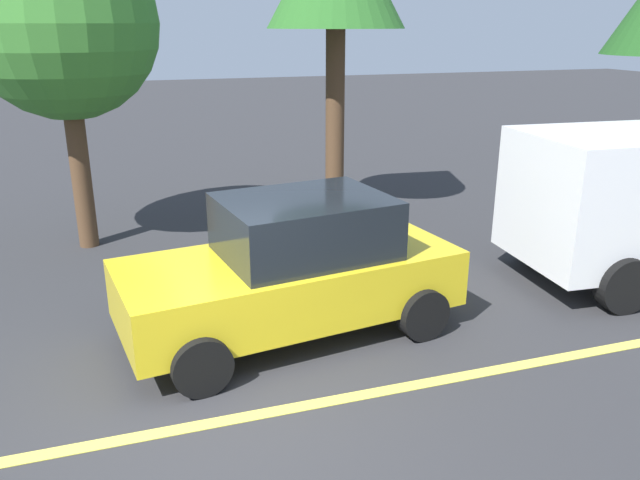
# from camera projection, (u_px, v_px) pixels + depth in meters

# --- Properties ---
(ground_plane) EXTENTS (80.00, 80.00, 0.00)m
(ground_plane) POSITION_uv_depth(u_px,v_px,m) (225.00, 421.00, 6.07)
(ground_plane) COLOR #2D2D30
(lane_marking_centre) EXTENTS (28.00, 0.16, 0.01)m
(lane_marking_centre) POSITION_uv_depth(u_px,v_px,m) (495.00, 370.00, 6.96)
(lane_marking_centre) COLOR #E0D14C
(car_yellow_far_lane) EXTENTS (4.22, 2.38, 1.70)m
(car_yellow_far_lane) POSITION_uv_depth(u_px,v_px,m) (294.00, 268.00, 7.59)
(car_yellow_far_lane) COLOR gold
(car_yellow_far_lane) RESTS_ON ground_plane
(tree_right_verge) EXTENTS (2.95, 2.95, 5.11)m
(tree_right_verge) POSITION_uv_depth(u_px,v_px,m) (62.00, 25.00, 9.74)
(tree_right_verge) COLOR #513823
(tree_right_verge) RESTS_ON ground_plane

